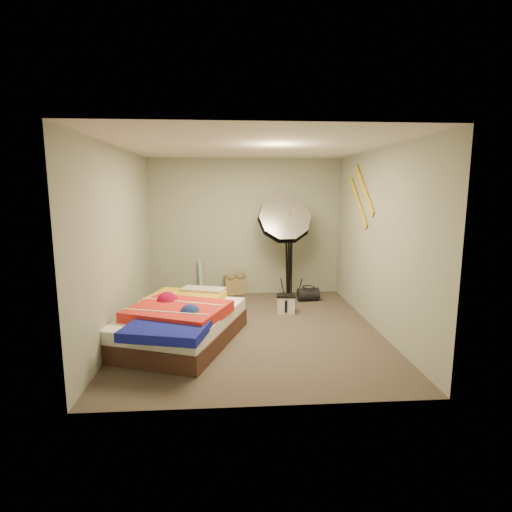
{
  "coord_description": "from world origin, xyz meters",
  "views": [
    {
      "loc": [
        -0.32,
        -5.34,
        1.96
      ],
      "look_at": [
        0.1,
        0.6,
        0.95
      ],
      "focal_mm": 28.0,
      "sensor_mm": 36.0,
      "label": 1
    }
  ],
  "objects": [
    {
      "name": "wrapping_roll",
      "position": [
        -0.84,
        1.9,
        0.32
      ],
      "size": [
        0.13,
        0.2,
        0.65
      ],
      "primitive_type": "cylinder",
      "rotation": [
        -0.17,
        0.0,
        0.31
      ],
      "color": "#4EA4B9",
      "rests_on": "floor"
    },
    {
      "name": "wall_right",
      "position": [
        1.75,
        0.0,
        1.25
      ],
      "size": [
        0.0,
        4.0,
        4.0
      ],
      "primitive_type": "plane",
      "rotation": [
        1.57,
        0.0,
        -1.57
      ],
      "color": "#9A9E8D",
      "rests_on": "floor"
    },
    {
      "name": "camera_tripod",
      "position": [
        0.74,
        1.52,
        0.74
      ],
      "size": [
        0.09,
        0.09,
        1.29
      ],
      "color": "black",
      "rests_on": "floor"
    },
    {
      "name": "bed",
      "position": [
        -0.94,
        -0.37,
        0.26
      ],
      "size": [
        1.77,
        2.19,
        0.53
      ],
      "color": "#472920",
      "rests_on": "floor"
    },
    {
      "name": "duffel_bag",
      "position": [
        1.08,
        1.41,
        0.11
      ],
      "size": [
        0.39,
        0.26,
        0.23
      ],
      "primitive_type": "cylinder",
      "rotation": [
        0.0,
        1.57,
        0.08
      ],
      "color": "black",
      "rests_on": "floor"
    },
    {
      "name": "wall_front",
      "position": [
        0.0,
        -2.0,
        1.25
      ],
      "size": [
        3.5,
        0.0,
        3.5
      ],
      "primitive_type": "plane",
      "rotation": [
        -1.57,
        0.0,
        0.0
      ],
      "color": "#9A9E8D",
      "rests_on": "floor"
    },
    {
      "name": "wall_stripe_upper",
      "position": [
        1.73,
        0.6,
        1.95
      ],
      "size": [
        0.02,
        0.91,
        0.78
      ],
      "primitive_type": "cube",
      "rotation": [
        0.7,
        0.0,
        0.0
      ],
      "color": "gold",
      "rests_on": "wall_right"
    },
    {
      "name": "wall_back",
      "position": [
        0.0,
        2.0,
        1.25
      ],
      "size": [
        3.5,
        0.0,
        3.5
      ],
      "primitive_type": "plane",
      "rotation": [
        1.57,
        0.0,
        0.0
      ],
      "color": "#9A9E8D",
      "rests_on": "floor"
    },
    {
      "name": "camera_case",
      "position": [
        0.59,
        0.73,
        0.14
      ],
      "size": [
        0.3,
        0.23,
        0.28
      ],
      "primitive_type": "cube",
      "rotation": [
        0.0,
        0.0,
        -0.11
      ],
      "color": "silver",
      "rests_on": "floor"
    },
    {
      "name": "floor",
      "position": [
        0.0,
        0.0,
        0.0
      ],
      "size": [
        4.0,
        4.0,
        0.0
      ],
      "primitive_type": "plane",
      "color": "#52453E",
      "rests_on": "ground"
    },
    {
      "name": "wall_stripe_lower",
      "position": [
        1.73,
        0.85,
        1.75
      ],
      "size": [
        0.02,
        0.91,
        0.78
      ],
      "primitive_type": "cube",
      "rotation": [
        0.7,
        0.0,
        0.0
      ],
      "color": "gold",
      "rests_on": "wall_right"
    },
    {
      "name": "photo_umbrella",
      "position": [
        0.65,
        1.51,
        1.41
      ],
      "size": [
        1.14,
        0.85,
        1.97
      ],
      "color": "black",
      "rests_on": "floor"
    },
    {
      "name": "wall_left",
      "position": [
        -1.75,
        0.0,
        1.25
      ],
      "size": [
        0.0,
        4.0,
        4.0
      ],
      "primitive_type": "plane",
      "rotation": [
        1.57,
        0.0,
        1.57
      ],
      "color": "#9A9E8D",
      "rests_on": "floor"
    },
    {
      "name": "tote_bag",
      "position": [
        -0.21,
        1.9,
        0.19
      ],
      "size": [
        0.41,
        0.28,
        0.39
      ],
      "primitive_type": "cube",
      "rotation": [
        -0.14,
        0.0,
        0.32
      ],
      "color": "#9F8857",
      "rests_on": "floor"
    },
    {
      "name": "ceiling",
      "position": [
        0.0,
        0.0,
        2.5
      ],
      "size": [
        4.0,
        4.0,
        0.0
      ],
      "primitive_type": "plane",
      "rotation": [
        3.14,
        0.0,
        0.0
      ],
      "color": "silver",
      "rests_on": "wall_back"
    }
  ]
}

